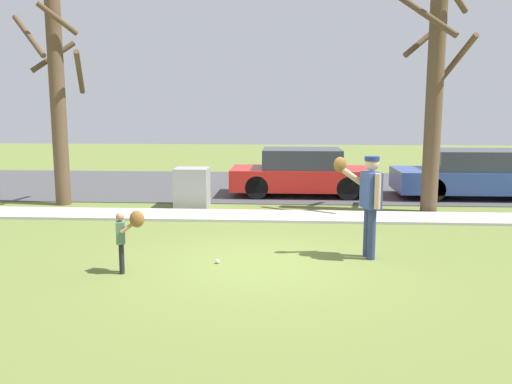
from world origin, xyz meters
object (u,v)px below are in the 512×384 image
Objects in this scene: parked_hatchback_red at (302,173)px; street_tree_far at (58,97)px; utility_cabinet at (192,187)px; street_tree_near at (435,88)px; person_child at (126,232)px; baseball at (218,261)px; person_adult at (368,195)px; parked_wagon_blue at (477,174)px.

street_tree_far is at bearing -163.85° from parked_hatchback_red.
street_tree_near is (5.85, -0.35, 2.47)m from utility_cabinet.
person_child is 13.43× the size of baseball.
street_tree_far is at bearing -47.37° from person_adult.
person_child is at bearing -110.84° from parked_hatchback_red.
person_adult is 3.95m from person_child.
baseball is 0.02× the size of parked_hatchback_red.
street_tree_far is 1.30× the size of parked_hatchback_red.
utility_cabinet is at bearing -64.86° from person_adult.
street_tree_far is 11.42m from parked_wagon_blue.
parked_hatchback_red is (2.82, 7.40, 0.01)m from person_child.
baseball is 7.40m from street_tree_far.
parked_wagon_blue is (4.86, -0.09, 0.00)m from parked_hatchback_red.
person_child reaches higher than utility_cabinet.
baseball is at bearing -133.50° from parked_wagon_blue.
street_tree_far is at bearing 178.80° from utility_cabinet.
street_tree_near is at bearing 45.26° from baseball.
parked_hatchback_red reaches higher than utility_cabinet.
parked_hatchback_red is (6.23, 1.80, -2.10)m from street_tree_far.
person_adult is 23.21× the size of baseball.
street_tree_far reaches higher than parked_wagon_blue.
utility_cabinet is 0.19× the size of street_tree_far.
utility_cabinet is 0.18× the size of street_tree_near.
person_child is at bearing -155.44° from baseball.
person_adult is 0.43× the size of parked_hatchback_red.
baseball is (1.31, 0.60, -0.61)m from person_child.
person_adult is 0.38× the size of parked_wagon_blue.
street_tree_far reaches higher than person_child.
parked_hatchback_red reaches higher than person_child.
person_adult is 7.36m from parked_wagon_blue.
street_tree_near is 1.08× the size of street_tree_far.
person_adult is 5.85m from utility_cabinet.
street_tree_far is at bearing 133.42° from baseball.
baseball is at bearing -75.02° from utility_cabinet.
parked_hatchback_red is at bearing 53.85° from person_child.
street_tree_far is (-7.19, 4.50, 1.69)m from person_adult.
parked_hatchback_red is at bearing 33.60° from utility_cabinet.
parked_hatchback_red is at bearing -96.71° from person_adult.
street_tree_far reaches higher than person_adult.
parked_hatchback_red is (1.51, 6.80, 0.62)m from baseball.
baseball is 0.07× the size of utility_cabinet.
person_adult is 4.95m from street_tree_near.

